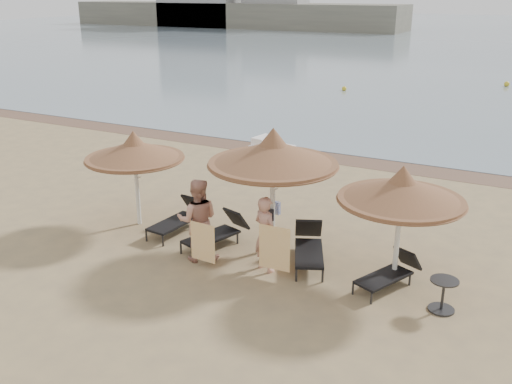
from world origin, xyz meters
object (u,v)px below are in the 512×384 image
lounger_far_left (180,217)px  lounger_near_right (309,246)px  lounger_near_left (219,231)px  person_left (198,214)px  palapa_center (273,154)px  pedal_boat (272,155)px  lounger_far_right (391,272)px  palapa_right (402,191)px  palapa_left (134,151)px  side_table (443,296)px  person_right (266,228)px

lounger_far_left → lounger_near_right: bearing=4.0°
lounger_near_left → person_left: bearing=-73.1°
palapa_center → lounger_far_left: 3.49m
palapa_center → pedal_boat: 7.68m
lounger_near_left → person_left: size_ratio=0.82×
lounger_near_left → lounger_near_right: size_ratio=0.96×
lounger_near_left → lounger_far_right: (4.49, -0.09, -0.03)m
lounger_far_left → lounger_far_right: size_ratio=1.09×
palapa_right → person_left: palapa_right is taller
lounger_far_right → pedal_boat: pedal_boat is taller
palapa_left → palapa_right: (7.23, -0.03, 0.05)m
lounger_far_right → palapa_center: bearing=-164.9°
palapa_left → side_table: 8.65m
lounger_near_left → person_right: size_ratio=0.93×
palapa_right → lounger_far_left: size_ratio=1.41×
person_right → pedal_boat: (-3.60, 7.69, -0.68)m
lounger_near_right → palapa_center: bearing=147.4°
person_left → pedal_boat: person_left is taller
lounger_far_left → lounger_near_left: 1.46m
palapa_center → lounger_near_right: palapa_center is taller
lounger_far_left → person_right: size_ratio=0.92×
palapa_center → lounger_far_right: bearing=-8.8°
palapa_left → person_right: size_ratio=1.27×
palapa_right → person_left: 4.75m
palapa_left → lounger_far_left: palapa_left is taller
palapa_left → person_left: palapa_left is taller
person_left → lounger_far_right: bearing=162.6°
lounger_far_left → person_left: size_ratio=0.82×
palapa_center → side_table: palapa_center is taller
palapa_right → person_right: bearing=-163.8°
palapa_center → palapa_right: 3.21m
lounger_far_right → pedal_boat: bearing=156.0°
lounger_near_right → lounger_far_right: 2.11m
lounger_near_left → lounger_far_right: bearing=16.1°
palapa_right → person_right: 3.16m
lounger_far_left → side_table: (7.13, -0.93, -0.05)m
lounger_near_right → person_left: 2.79m
lounger_far_left → palapa_right: bearing=3.7°
side_table → lounger_near_right: bearing=165.8°
lounger_near_right → person_right: person_right is taller
palapa_center → lounger_far_right: 3.86m
lounger_far_right → pedal_boat: 9.57m
palapa_right → pedal_boat: 9.58m
person_left → palapa_left: bearing=-50.1°
palapa_left → palapa_center: palapa_center is taller
palapa_right → person_right: size_ratio=1.30×
palapa_center → palapa_right: (3.18, -0.25, -0.33)m
lounger_far_left → lounger_near_left: bearing=-7.3°
lounger_far_right → pedal_boat: (-6.41, 7.11, 0.04)m
palapa_center → side_table: size_ratio=4.56×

